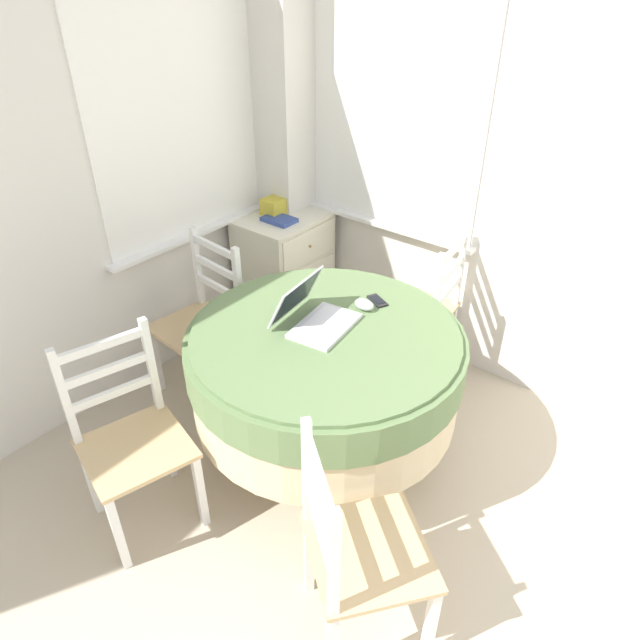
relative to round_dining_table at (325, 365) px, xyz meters
The scene contains 12 objects.
corner_room_shell 0.79m from the round_dining_table, 14.41° to the left, with size 4.22×5.03×2.55m.
round_dining_table is the anchor object (origin of this frame).
laptop 0.24m from the round_dining_table, 77.61° to the left, with size 0.36×0.34×0.21m.
computer_mouse 0.33m from the round_dining_table, ahead, with size 0.06×0.10×0.05m.
cell_phone 0.40m from the round_dining_table, ahead, with size 0.10×0.13×0.01m.
dining_chair_near_back_window 0.88m from the round_dining_table, 89.03° to the left, with size 0.44×0.45×0.91m.
dining_chair_near_right_window 0.89m from the round_dining_table, ahead, with size 0.46×0.45×0.91m.
dining_chair_camera_near 0.89m from the round_dining_table, 134.80° to the right, with size 0.57×0.57×0.91m.
dining_chair_left_flank 0.90m from the round_dining_table, 151.67° to the left, with size 0.50×0.50×0.91m.
corner_cabinet 1.32m from the round_dining_table, 49.98° to the left, with size 0.57×0.46×0.77m.
storage_box 1.37m from the round_dining_table, 51.50° to the left, with size 0.17×0.12×0.11m.
book_on_cabinet 1.24m from the round_dining_table, 51.57° to the left, with size 0.14×0.20×0.02m.
Camera 1 is at (-0.83, 0.64, 2.16)m, focal length 32.00 mm.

